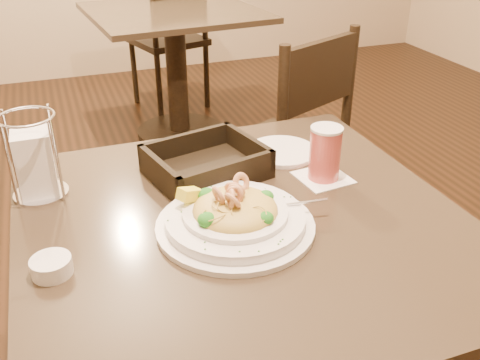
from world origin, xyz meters
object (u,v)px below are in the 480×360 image
object	(u,v)px
bread_basket	(206,166)
background_table	(176,52)
main_table	(243,306)
side_plate	(282,151)
dining_chair_near	(286,145)
drink_glass	(325,154)
dining_chair_far	(171,35)
butter_ramekin	(51,266)
napkin_caddy	(35,162)
pasta_bowl	(235,216)

from	to	relation	value
bread_basket	background_table	bearing A→B (deg)	78.50
main_table	side_plate	distance (m)	0.40
dining_chair_near	drink_glass	bearing A→B (deg)	47.34
dining_chair_far	butter_ramekin	size ratio (longest dim) A/B	12.97
main_table	napkin_caddy	world-z (taller)	napkin_caddy
bread_basket	butter_ramekin	xyz separation A→B (m)	(-0.36, -0.26, -0.01)
dining_chair_near	butter_ramekin	bearing A→B (deg)	20.28
dining_chair_near	bread_basket	world-z (taller)	dining_chair_near
bread_basket	napkin_caddy	bearing A→B (deg)	174.28
background_table	napkin_caddy	xyz separation A→B (m)	(-0.76, -1.87, 0.32)
pasta_bowl	side_plate	xyz separation A→B (m)	(0.23, 0.28, -0.02)
background_table	pasta_bowl	world-z (taller)	pasta_bowl
main_table	pasta_bowl	xyz separation A→B (m)	(-0.03, -0.03, 0.26)
main_table	background_table	size ratio (longest dim) A/B	0.92
drink_glass	side_plate	size ratio (longest dim) A/B	0.72
dining_chair_near	bread_basket	distance (m)	0.79
pasta_bowl	side_plate	bearing A→B (deg)	50.94
dining_chair_far	bread_basket	world-z (taller)	dining_chair_far
pasta_bowl	main_table	bearing A→B (deg)	43.57
pasta_bowl	butter_ramekin	size ratio (longest dim) A/B	4.90
main_table	dining_chair_far	bearing A→B (deg)	79.94
bread_basket	napkin_caddy	size ratio (longest dim) A/B	1.55
pasta_bowl	napkin_caddy	xyz separation A→B (m)	(-0.36, 0.27, 0.05)
pasta_bowl	drink_glass	world-z (taller)	drink_glass
main_table	pasta_bowl	world-z (taller)	pasta_bowl
dining_chair_far	drink_glass	distance (m)	2.51
background_table	drink_glass	distance (m)	2.05
dining_chair_far	napkin_caddy	xyz separation A→B (m)	(-0.84, -2.33, 0.33)
dining_chair_far	bread_basket	xyz separation A→B (m)	(-0.47, -2.37, 0.27)
napkin_caddy	side_plate	world-z (taller)	napkin_caddy
dining_chair_far	pasta_bowl	size ratio (longest dim) A/B	2.65
dining_chair_near	butter_ramekin	distance (m)	1.20
dining_chair_near	napkin_caddy	bearing A→B (deg)	7.63
dining_chair_far	drink_glass	size ratio (longest dim) A/B	7.24
bread_basket	butter_ramekin	world-z (taller)	bread_basket
napkin_caddy	butter_ramekin	bearing A→B (deg)	-88.39
pasta_bowl	side_plate	world-z (taller)	pasta_bowl
background_table	napkin_caddy	world-z (taller)	napkin_caddy
dining_chair_far	dining_chair_near	bearing A→B (deg)	74.61
background_table	side_plate	xyz separation A→B (m)	(-0.18, -1.87, 0.24)
dining_chair_near	side_plate	size ratio (longest dim) A/B	5.21
dining_chair_near	butter_ramekin	world-z (taller)	dining_chair_near
main_table	bread_basket	distance (m)	0.33
background_table	drink_glass	world-z (taller)	drink_glass
background_table	dining_chair_near	size ratio (longest dim) A/B	1.05
napkin_caddy	dining_chair_far	bearing A→B (deg)	70.10
drink_glass	bread_basket	size ratio (longest dim) A/B	0.44
dining_chair_far	bread_basket	distance (m)	2.43
pasta_bowl	background_table	bearing A→B (deg)	79.40
bread_basket	main_table	bearing A→B (deg)	-85.90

